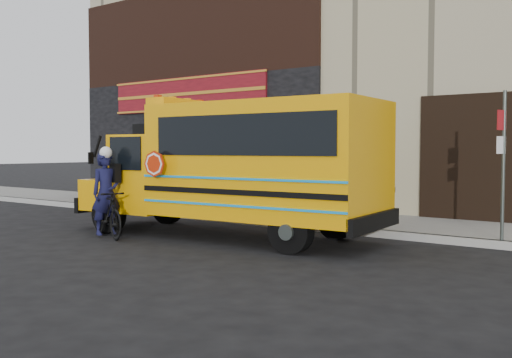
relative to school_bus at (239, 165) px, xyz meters
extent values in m
plane|color=black|center=(-0.78, -0.76, -1.51)|extent=(120.00, 120.00, 0.00)
cube|color=#9B9B96|center=(-0.78, 1.84, -1.43)|extent=(40.00, 0.20, 0.15)
cube|color=#65645E|center=(-0.78, 3.34, -1.43)|extent=(40.00, 3.00, 0.15)
cube|color=tan|center=(-0.78, 9.74, 4.64)|extent=(20.00, 10.00, 12.00)
cube|color=black|center=(-5.78, 4.79, 0.64)|extent=(10.00, 0.30, 4.00)
cube|color=#341A11|center=(-5.78, 4.79, 4.14)|extent=(10.00, 0.28, 3.00)
cube|color=#510B12|center=(-5.78, 4.62, 2.14)|extent=(6.50, 0.12, 1.10)
cube|color=black|center=(-7.58, 4.64, -0.11)|extent=(1.30, 0.10, 2.50)
cube|color=black|center=(-3.98, 4.64, -0.11)|extent=(1.30, 0.10, 2.50)
cylinder|color=black|center=(-2.78, -1.08, -1.11)|extent=(0.81, 0.32, 0.80)
cylinder|color=black|center=(-2.87, 0.82, -1.11)|extent=(0.81, 0.32, 0.80)
cylinder|color=black|center=(1.81, -0.86, -1.11)|extent=(0.81, 0.32, 0.80)
cylinder|color=black|center=(1.72, 1.04, -1.11)|extent=(0.81, 0.32, 0.80)
cube|color=orange|center=(-3.28, -0.15, -0.71)|extent=(1.10, 2.05, 0.70)
cube|color=black|center=(-3.82, -0.18, -0.96)|extent=(0.22, 2.05, 0.35)
cube|color=orange|center=(-2.18, -0.10, -0.21)|extent=(1.30, 2.16, 1.70)
cube|color=black|center=(-2.75, -0.13, 0.19)|extent=(0.15, 1.80, 0.90)
cube|color=orange|center=(0.67, 0.04, 0.11)|extent=(4.60, 2.42, 2.25)
cube|color=black|center=(2.95, 0.15, -0.96)|extent=(0.23, 2.20, 0.30)
cube|color=black|center=(0.82, -1.07, 0.59)|extent=(3.90, 0.23, 0.75)
cube|color=orange|center=(-1.58, -0.07, 1.27)|extent=(0.58, 1.62, 0.28)
cylinder|color=#B92407|center=(-1.07, -1.35, 0.04)|extent=(0.52, 0.06, 0.52)
cylinder|color=#414945|center=(4.68, 1.92, -0.05)|extent=(0.06, 0.06, 2.92)
cube|color=maroon|center=(4.65, 1.85, 0.86)|extent=(0.11, 0.25, 0.36)
cube|color=white|center=(4.65, 1.85, 0.41)|extent=(0.11, 0.25, 0.32)
imported|color=black|center=(-2.27, -1.54, -1.00)|extent=(1.75, 1.05, 1.01)
imported|color=black|center=(-2.37, -1.47, -0.64)|extent=(0.57, 0.72, 1.73)
camera|label=1|loc=(7.16, -9.25, 0.33)|focal=40.00mm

